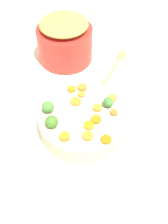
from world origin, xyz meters
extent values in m
cube|color=white|center=(0.00, 0.00, 0.01)|extent=(2.40, 2.40, 0.02)
cylinder|color=#C4B196|center=(-0.03, -0.02, 0.06)|extent=(0.29, 0.29, 0.08)
cylinder|color=red|center=(0.02, -0.41, 0.09)|extent=(0.23, 0.23, 0.15)
ellipsoid|color=#A88F4B|center=(0.02, -0.41, 0.19)|extent=(0.20, 0.20, 0.04)
cylinder|color=orange|center=(-0.07, 0.01, 0.10)|extent=(0.05, 0.05, 0.01)
cylinder|color=orange|center=(-0.05, 0.03, 0.10)|extent=(0.04, 0.04, 0.01)
cylinder|color=orange|center=(-0.14, -0.08, 0.10)|extent=(0.03, 0.03, 0.01)
cylinder|color=orange|center=(-0.08, -0.04, 0.10)|extent=(0.03, 0.03, 0.01)
cylinder|color=orange|center=(0.00, -0.13, 0.10)|extent=(0.04, 0.04, 0.01)
cylinder|color=orange|center=(-0.04, 0.07, 0.10)|extent=(0.04, 0.04, 0.01)
cylinder|color=orange|center=(-0.01, -0.07, 0.10)|extent=(0.05, 0.05, 0.01)
cylinder|color=orange|center=(0.03, 0.07, 0.10)|extent=(0.05, 0.05, 0.01)
cylinder|color=orange|center=(-0.13, -0.01, 0.10)|extent=(0.03, 0.03, 0.01)
cylinder|color=orange|center=(-0.03, -0.11, 0.10)|extent=(0.03, 0.03, 0.01)
cylinder|color=orange|center=(-0.04, -0.14, 0.10)|extent=(0.04, 0.04, 0.01)
cylinder|color=orange|center=(-0.10, 0.09, 0.10)|extent=(0.04, 0.04, 0.01)
sphere|color=#438236|center=(-0.12, -0.05, 0.11)|extent=(0.03, 0.03, 0.03)
sphere|color=#4B8738|center=(0.08, -0.04, 0.12)|extent=(0.04, 0.04, 0.04)
sphere|color=#447726|center=(0.07, 0.02, 0.12)|extent=(0.04, 0.04, 0.04)
cube|color=tan|center=(-0.16, -0.29, 0.02)|extent=(0.13, 0.21, 0.01)
ellipsoid|color=tan|center=(-0.23, -0.41, 0.03)|extent=(0.07, 0.07, 0.01)
camera|label=1|loc=(0.00, 0.52, 0.75)|focal=41.47mm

